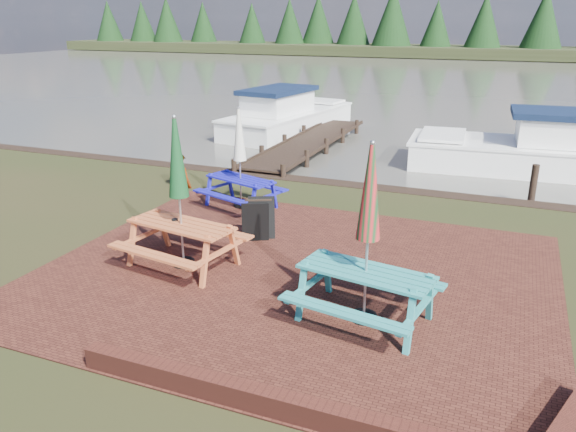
# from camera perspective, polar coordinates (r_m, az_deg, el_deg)

# --- Properties ---
(ground) EXTENTS (120.00, 120.00, 0.00)m
(ground) POSITION_cam_1_polar(r_m,az_deg,el_deg) (9.38, -1.62, -8.46)
(ground) COLOR black
(ground) RESTS_ON ground
(paving) EXTENTS (9.00, 7.50, 0.02)m
(paving) POSITION_cam_1_polar(r_m,az_deg,el_deg) (10.20, 0.63, -5.97)
(paving) COLOR #3B1912
(paving) RESTS_ON ground
(brick_wall) EXTENTS (6.21, 1.79, 0.30)m
(brick_wall) POSITION_cam_1_polar(r_m,az_deg,el_deg) (6.79, 7.37, -19.39)
(brick_wall) COLOR #4C1E16
(brick_wall) RESTS_ON ground
(water) EXTENTS (120.00, 60.00, 0.02)m
(water) POSITION_cam_1_polar(r_m,az_deg,el_deg) (44.92, 18.11, 12.97)
(water) COLOR #4D4C42
(water) RESTS_ON ground
(far_treeline) EXTENTS (120.00, 10.00, 8.10)m
(far_treeline) POSITION_cam_1_polar(r_m,az_deg,el_deg) (73.66, 20.39, 17.50)
(far_treeline) COLOR black
(far_treeline) RESTS_ON ground
(picnic_table_teal) EXTENTS (2.27, 2.09, 2.77)m
(picnic_table_teal) POSITION_cam_1_polar(r_m,az_deg,el_deg) (8.41, 7.97, -4.72)
(picnic_table_teal) COLOR teal
(picnic_table_teal) RESTS_ON ground
(picnic_table_red) EXTENTS (2.27, 2.09, 2.79)m
(picnic_table_red) POSITION_cam_1_polar(r_m,az_deg,el_deg) (10.38, -10.85, -0.07)
(picnic_table_red) COLOR #C35E32
(picnic_table_red) RESTS_ON ground
(picnic_table_blue) EXTENTS (2.15, 2.02, 2.43)m
(picnic_table_blue) POSITION_cam_1_polar(r_m,az_deg,el_deg) (13.57, -4.87, 4.30)
(picnic_table_blue) COLOR #1816A5
(picnic_table_blue) RESTS_ON ground
(chalkboard) EXTENTS (0.59, 0.74, 0.90)m
(chalkboard) POSITION_cam_1_polar(r_m,az_deg,el_deg) (11.58, -3.02, -0.38)
(chalkboard) COLOR black
(chalkboard) RESTS_ON ground
(jetty) EXTENTS (1.76, 9.08, 1.00)m
(jetty) POSITION_cam_1_polar(r_m,az_deg,el_deg) (20.51, 2.03, 7.45)
(jetty) COLOR black
(jetty) RESTS_ON ground
(boat_jetty) EXTENTS (3.60, 7.53, 2.09)m
(boat_jetty) POSITION_cam_1_polar(r_m,az_deg,el_deg) (23.93, -0.13, 9.96)
(boat_jetty) COLOR white
(boat_jetty) RESTS_ON ground
(boat_near) EXTENTS (7.99, 3.21, 2.12)m
(boat_near) POSITION_cam_1_polar(r_m,az_deg,el_deg) (19.28, 24.59, 5.88)
(boat_near) COLOR white
(boat_near) RESTS_ON ground
(person) EXTENTS (0.73, 0.53, 1.88)m
(person) POSITION_cam_1_polar(r_m,az_deg,el_deg) (15.45, -11.03, 6.22)
(person) COLOR gray
(person) RESTS_ON ground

